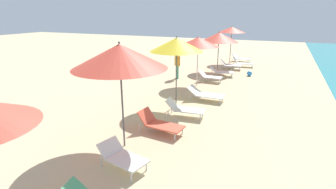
# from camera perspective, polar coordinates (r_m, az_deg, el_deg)

# --- Properties ---
(umbrella_third) EXTENTS (2.55, 2.55, 3.00)m
(umbrella_third) POSITION_cam_1_polar(r_m,az_deg,el_deg) (7.10, -10.41, 8.13)
(umbrella_third) COLOR #4C4C51
(umbrella_third) RESTS_ON ground
(lounger_third_shoreside) EXTENTS (1.52, 0.76, 0.68)m
(lounger_third_shoreside) POSITION_cam_1_polar(r_m,az_deg,el_deg) (8.52, -1.82, -6.23)
(lounger_third_shoreside) COLOR #D8593F
(lounger_third_shoreside) RESTS_ON ground
(lounger_third_inland) EXTENTS (1.35, 0.89, 0.61)m
(lounger_third_inland) POSITION_cam_1_polar(r_m,az_deg,el_deg) (6.78, -9.93, -13.08)
(lounger_third_inland) COLOR white
(lounger_third_inland) RESTS_ON ground
(umbrella_fourth) EXTENTS (2.09, 2.09, 2.86)m
(umbrella_fourth) POSITION_cam_1_polar(r_m,az_deg,el_deg) (10.34, 1.87, 10.73)
(umbrella_fourth) COLOR #4C4C51
(umbrella_fourth) RESTS_ON ground
(lounger_fourth_shoreside) EXTENTS (1.59, 0.68, 0.58)m
(lounger_fourth_shoreside) POSITION_cam_1_polar(r_m,az_deg,el_deg) (11.70, 8.10, 0.13)
(lounger_fourth_shoreside) COLOR white
(lounger_fourth_shoreside) RESTS_ON ground
(lounger_fourth_inland) EXTENTS (1.47, 0.72, 0.65)m
(lounger_fourth_inland) POSITION_cam_1_polar(r_m,az_deg,el_deg) (9.77, 3.56, -3.01)
(lounger_fourth_inland) COLOR white
(lounger_fourth_inland) RESTS_ON ground
(umbrella_fifth) EXTENTS (2.18, 2.18, 2.58)m
(umbrella_fifth) POSITION_cam_1_polar(r_m,az_deg,el_deg) (13.72, 6.54, 11.24)
(umbrella_fifth) COLOR silver
(umbrella_fifth) RESTS_ON ground
(lounger_fifth_shoreside) EXTENTS (1.28, 0.59, 0.61)m
(lounger_fifth_shoreside) POSITION_cam_1_polar(r_m,az_deg,el_deg) (14.87, 9.04, 3.93)
(lounger_fifth_shoreside) COLOR white
(lounger_fifth_shoreside) RESTS_ON ground
(umbrella_sixth) EXTENTS (2.44, 2.44, 2.57)m
(umbrella_sixth) POSITION_cam_1_polar(r_m,az_deg,el_deg) (17.33, 11.00, 12.08)
(umbrella_sixth) COLOR #4C4C51
(umbrella_sixth) RESTS_ON ground
(lounger_sixth_shoreside) EXTENTS (1.53, 0.86, 0.64)m
(lounger_sixth_shoreside) POSITION_cam_1_polar(r_m,az_deg,el_deg) (18.47, 13.28, 6.35)
(lounger_sixth_shoreside) COLOR white
(lounger_sixth_shoreside) RESTS_ON ground
(lounger_sixth_inland) EXTENTS (1.55, 0.99, 0.58)m
(lounger_sixth_inland) POSITION_cam_1_polar(r_m,az_deg,el_deg) (16.31, 11.44, 4.94)
(lounger_sixth_inland) COLOR white
(lounger_sixth_inland) RESTS_ON ground
(umbrella_farthest) EXTENTS (1.96, 1.96, 2.76)m
(umbrella_farthest) POSITION_cam_1_polar(r_m,az_deg,el_deg) (20.61, 13.66, 13.48)
(umbrella_farthest) COLOR olive
(umbrella_farthest) RESTS_ON ground
(lounger_farthest_shoreside) EXTENTS (1.51, 0.89, 0.63)m
(lounger_farthest_shoreside) POSITION_cam_1_polar(r_m,az_deg,el_deg) (21.64, 15.47, 7.60)
(lounger_farthest_shoreside) COLOR white
(lounger_farthest_shoreside) RESTS_ON ground
(lounger_farthest_inland) EXTENTS (1.51, 0.76, 0.67)m
(lounger_farthest_inland) POSITION_cam_1_polar(r_m,az_deg,el_deg) (19.58, 15.81, 6.66)
(lounger_farthest_inland) COLOR white
(lounger_farthest_inland) RESTS_ON ground
(person_walking_near) EXTENTS (0.40, 0.42, 1.54)m
(person_walking_near) POSITION_cam_1_polar(r_m,az_deg,el_deg) (15.35, 2.02, 6.88)
(person_walking_near) COLOR #3F9972
(person_walking_near) RESTS_ON ground
(beach_ball) EXTENTS (0.31, 0.31, 0.31)m
(beach_ball) POSITION_cam_1_polar(r_m,az_deg,el_deg) (16.86, 17.22, 4.38)
(beach_ball) COLOR #338CD8
(beach_ball) RESTS_ON ground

